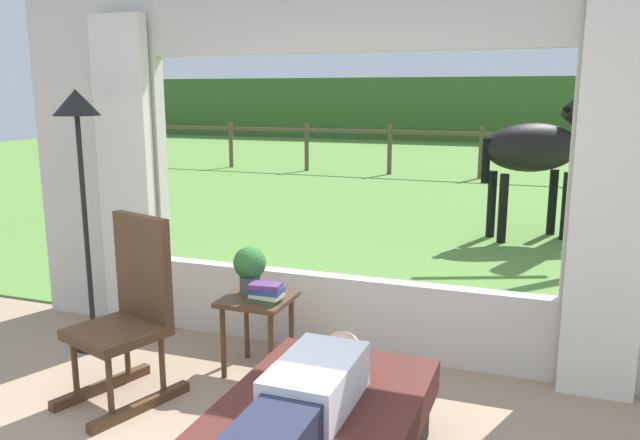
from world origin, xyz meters
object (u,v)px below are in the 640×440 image
object	(u,v)px
reclining_person	(300,405)
book_stack	(266,292)
rocking_chair	(130,311)
side_table	(258,311)
horse	(538,149)
potted_plant	(250,267)
floor_lamp_left	(79,142)
pasture_tree	(594,117)

from	to	relation	value
reclining_person	book_stack	world-z (taller)	book_stack
rocking_chair	side_table	xyz separation A→B (m)	(0.57, 0.57, -0.12)
book_stack	reclining_person	bearing A→B (deg)	-59.24
horse	reclining_person	bearing A→B (deg)	-37.63
horse	rocking_chair	bearing A→B (deg)	-52.49
potted_plant	book_stack	xyz separation A→B (m)	(0.17, -0.12, -0.12)
side_table	floor_lamp_left	bearing A→B (deg)	-178.20
reclining_person	side_table	bearing A→B (deg)	123.33
side_table	horse	distance (m)	4.99
pasture_tree	side_table	bearing A→B (deg)	-113.58
floor_lamp_left	book_stack	bearing A→B (deg)	-0.70
side_table	pasture_tree	bearing A→B (deg)	66.42
rocking_chair	horse	xyz separation A→B (m)	(2.20, 5.23, 0.61)
rocking_chair	reclining_person	bearing A→B (deg)	-7.76
book_stack	horse	bearing A→B (deg)	71.96
reclining_person	rocking_chair	size ratio (longest dim) A/B	1.28
floor_lamp_left	pasture_tree	size ratio (longest dim) A/B	0.58
floor_lamp_left	pasture_tree	distance (m)	6.32
side_table	floor_lamp_left	size ratio (longest dim) A/B	0.28
potted_plant	rocking_chair	bearing A→B (deg)	-128.21
book_stack	horse	size ratio (longest dim) A/B	0.13
potted_plant	floor_lamp_left	xyz separation A→B (m)	(-1.24, -0.10, 0.80)
reclining_person	potted_plant	xyz separation A→B (m)	(-0.88, 1.31, 0.18)
rocking_chair	side_table	distance (m)	0.82
rocking_chair	potted_plant	world-z (taller)	rocking_chair
potted_plant	pasture_tree	size ratio (longest dim) A/B	0.10
reclining_person	book_stack	distance (m)	1.39
potted_plant	pasture_tree	bearing A→B (deg)	65.43
reclining_person	potted_plant	bearing A→B (deg)	124.60
book_stack	floor_lamp_left	distance (m)	1.68
potted_plant	book_stack	world-z (taller)	potted_plant
rocking_chair	horse	size ratio (longest dim) A/B	0.65
side_table	pasture_tree	world-z (taller)	pasture_tree
horse	pasture_tree	world-z (taller)	pasture_tree
side_table	horse	size ratio (longest dim) A/B	0.30
reclining_person	floor_lamp_left	size ratio (longest dim) A/B	0.77
side_table	potted_plant	bearing A→B (deg)	143.13
side_table	potted_plant	world-z (taller)	potted_plant
rocking_chair	pasture_tree	distance (m)	6.48
rocking_chair	potted_plant	xyz separation A→B (m)	(0.49, 0.63, 0.16)
rocking_chair	floor_lamp_left	world-z (taller)	floor_lamp_left
side_table	pasture_tree	size ratio (longest dim) A/B	0.16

